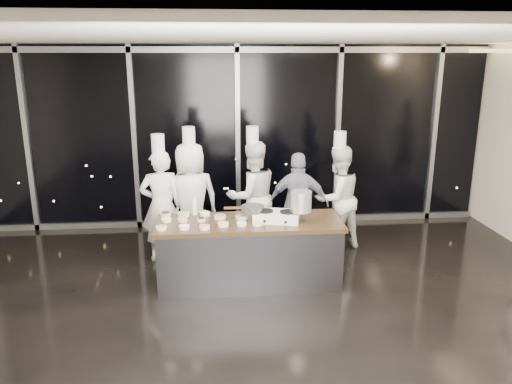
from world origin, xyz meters
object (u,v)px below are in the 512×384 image
stove (276,216)px  chef_center (252,196)px  chef_far_left (161,205)px  guest (298,204)px  demo_counter (249,252)px  chef_right (337,197)px  chef_left (191,199)px  stock_pot (301,201)px  frying_pan (252,208)px

stove → chef_center: size_ratio=0.33×
chef_far_left → chef_center: (1.39, 0.30, 0.02)m
chef_center → guest: 0.73m
demo_counter → chef_right: 1.94m
stove → chef_center: 1.29m
chef_left → stove: bearing=116.3°
stove → chef_center: (-0.21, 1.27, -0.08)m
stock_pot → guest: size_ratio=0.17×
frying_pan → chef_right: 1.84m
chef_center → guest: bearing=143.6°
stove → stock_pot: bearing=3.2°
chef_center → guest: chef_center is taller
demo_counter → stock_pot: bearing=-6.3°
stock_pot → chef_far_left: 2.20m
stock_pot → chef_center: (-0.53, 1.33, -0.29)m
chef_center → guest: (0.69, -0.23, -0.08)m
chef_left → chef_right: chef_left is taller
chef_center → chef_right: bearing=158.1°
chef_far_left → guest: bearing=173.0°
chef_right → frying_pan: bearing=14.1°
chef_far_left → demo_counter: bearing=133.4°
frying_pan → chef_left: (-0.84, 1.06, -0.17)m
chef_center → guest: size_ratio=1.23×
frying_pan → chef_center: (0.11, 1.20, -0.18)m
frying_pan → chef_right: size_ratio=0.29×
frying_pan → chef_center: chef_center is taller
chef_right → chef_far_left: bearing=-19.1°
stove → chef_right: size_ratio=0.35×
frying_pan → guest: (0.80, 0.98, -0.26)m
demo_counter → stove: 0.63m
stock_pot → chef_far_left: chef_far_left is taller
chef_left → chef_right: size_ratio=1.06×
stove → chef_far_left: bearing=161.6°
demo_counter → chef_far_left: chef_far_left is taller
chef_left → frying_pan: bearing=109.1°
stove → frying_pan: size_ratio=1.18×
stock_pot → chef_center: 1.46m
guest → chef_right: (0.65, 0.14, 0.04)m
stock_pot → frying_pan: bearing=168.8°
stove → frying_pan: 0.34m
chef_right → chef_center: bearing=-27.2°
chef_far_left → chef_right: chef_far_left is taller
chef_center → chef_right: (1.34, -0.09, -0.04)m
chef_left → chef_right: 2.30m
guest → chef_right: 0.66m
chef_far_left → guest: (2.08, 0.07, -0.07)m
stock_pot → chef_far_left: size_ratio=0.14×
stock_pot → chef_left: 1.91m
stock_pot → guest: guest is taller
frying_pan → chef_left: size_ratio=0.28×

